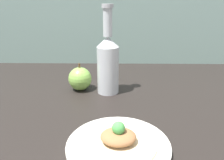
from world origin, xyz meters
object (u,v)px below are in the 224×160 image
at_px(plate, 118,145).
at_px(cider_bottle, 108,62).
at_px(plated_food, 118,138).
at_px(apple, 80,79).

bearing_deg(plate, cider_bottle, 96.02).
relative_size(plated_food, apple, 1.70).
bearing_deg(plated_food, cider_bottle, 96.02).
height_order(plated_food, cider_bottle, cider_bottle).
xyz_separation_m(plate, apple, (-0.13, 0.33, 0.03)).
height_order(plate, cider_bottle, cider_bottle).
relative_size(plate, apple, 2.30).
relative_size(plate, plated_food, 1.36).
relative_size(plate, cider_bottle, 0.77).
distance_m(plate, cider_bottle, 0.33).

